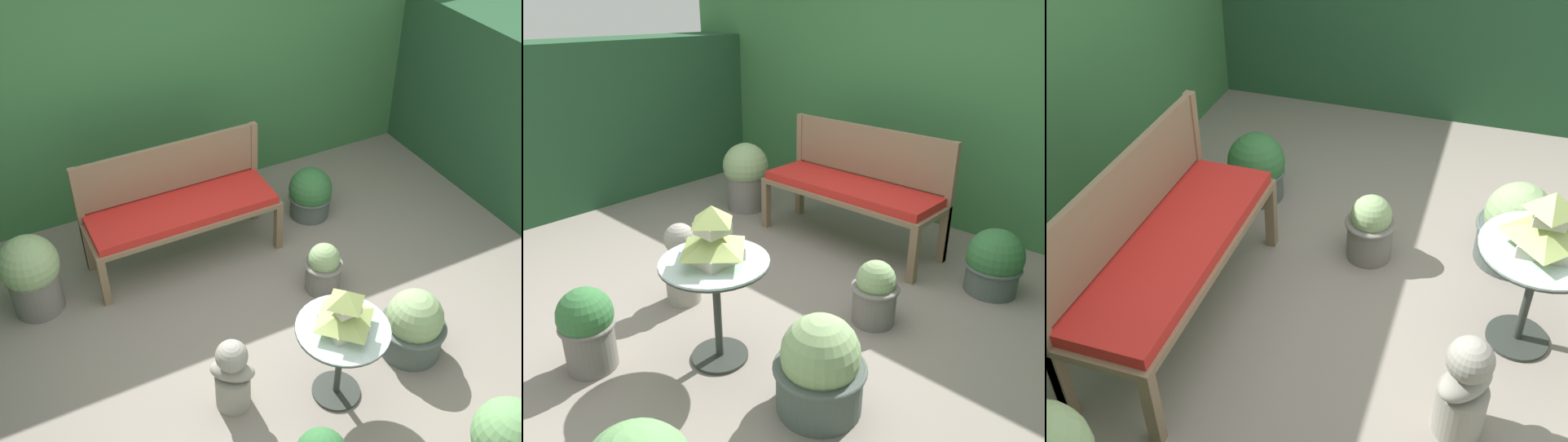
% 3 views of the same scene
% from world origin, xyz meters
% --- Properties ---
extents(ground, '(30.00, 30.00, 0.00)m').
position_xyz_m(ground, '(0.00, 0.00, 0.00)').
color(ground, gray).
extents(foliage_hedge_back, '(6.40, 1.01, 2.07)m').
position_xyz_m(foliage_hedge_back, '(0.00, 2.66, 1.04)').
color(foliage_hedge_back, '#38703D').
rests_on(foliage_hedge_back, ground).
extents(garden_bench, '(1.56, 0.52, 0.54)m').
position_xyz_m(garden_bench, '(-0.21, 1.24, 0.46)').
color(garden_bench, '#7F664C').
rests_on(garden_bench, ground).
extents(bench_backrest, '(1.56, 0.06, 0.97)m').
position_xyz_m(bench_backrest, '(-0.21, 1.48, 0.70)').
color(bench_backrest, '#7F664C').
rests_on(bench_backrest, ground).
extents(patio_table, '(0.60, 0.60, 0.63)m').
position_xyz_m(patio_table, '(0.17, -0.50, 0.49)').
color(patio_table, '#2D332D').
rests_on(patio_table, ground).
extents(pagoda_birdhouse, '(0.32, 0.32, 0.32)m').
position_xyz_m(pagoda_birdhouse, '(0.17, -0.50, 0.76)').
color(pagoda_birdhouse, beige).
rests_on(pagoda_birdhouse, patio_table).
extents(garden_bust, '(0.34, 0.31, 0.57)m').
position_xyz_m(garden_bust, '(-0.49, -0.27, 0.28)').
color(garden_bust, gray).
rests_on(garden_bust, ground).
extents(potted_plant_table_far, '(0.39, 0.39, 0.47)m').
position_xyz_m(potted_plant_table_far, '(1.01, 1.29, 0.22)').
color(potted_plant_table_far, '#4C5651').
rests_on(potted_plant_table_far, ground).
extents(potted_plant_hedge_corner, '(0.44, 0.44, 0.66)m').
position_xyz_m(potted_plant_hedge_corner, '(-1.44, 1.21, 0.34)').
color(potted_plant_hedge_corner, slate).
rests_on(potted_plant_hedge_corner, ground).
extents(potted_plant_bench_right, '(0.47, 0.47, 0.52)m').
position_xyz_m(potted_plant_bench_right, '(0.84, -0.42, 0.24)').
color(potted_plant_bench_right, '#4C5651').
rests_on(potted_plant_bench_right, ground).
extents(potted_plant_table_near, '(0.31, 0.31, 0.43)m').
position_xyz_m(potted_plant_table_near, '(0.61, 0.41, 0.21)').
color(potted_plant_table_near, slate).
rests_on(potted_plant_table_near, ground).
extents(potted_plant_bench_left, '(0.45, 0.45, 0.50)m').
position_xyz_m(potted_plant_bench_left, '(0.78, -1.41, 0.24)').
color(potted_plant_bench_left, '#4C5651').
rests_on(potted_plant_bench_left, ground).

